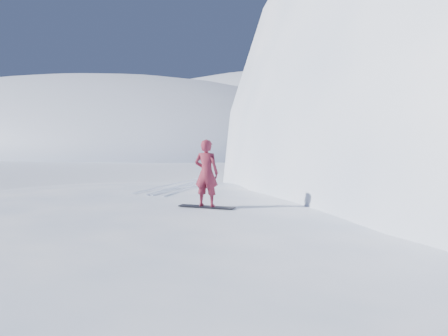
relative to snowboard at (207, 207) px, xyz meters
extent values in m
plane|color=white|center=(-1.79, -2.07, -2.41)|extent=(400.00, 400.00, 0.00)
ellipsoid|color=white|center=(-0.79, 0.93, -2.41)|extent=(36.00, 28.00, 4.80)
ellipsoid|color=white|center=(-71.79, 57.93, -2.41)|extent=(120.00, 70.00, 28.00)
ellipsoid|color=white|center=(-41.79, 107.93, -2.41)|extent=(140.00, 90.00, 36.00)
ellipsoid|color=white|center=(-3.79, 3.93, -2.41)|extent=(7.00, 6.30, 1.00)
ellipsoid|color=white|center=(5.21, 1.93, -2.41)|extent=(4.00, 3.60, 0.60)
cube|color=black|center=(0.00, 0.00, 0.00)|extent=(1.75, 0.71, 0.03)
imported|color=maroon|center=(0.00, 0.00, 1.02)|extent=(0.82, 0.63, 2.01)
cube|color=silver|center=(-4.22, 3.91, 0.01)|extent=(0.85, 5.96, 0.04)
cube|color=silver|center=(-3.72, 3.91, 0.01)|extent=(1.16, 5.91, 0.04)
cube|color=silver|center=(-3.56, 3.91, 0.01)|extent=(1.29, 5.88, 0.04)
cube|color=silver|center=(-3.24, 3.91, 0.01)|extent=(1.67, 5.80, 0.04)
camera|label=1|loc=(8.20, -12.30, 2.57)|focal=40.00mm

